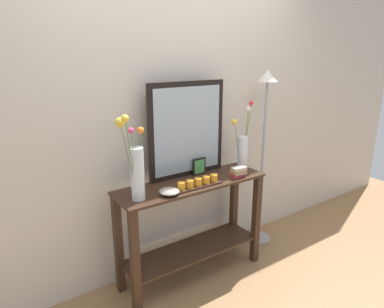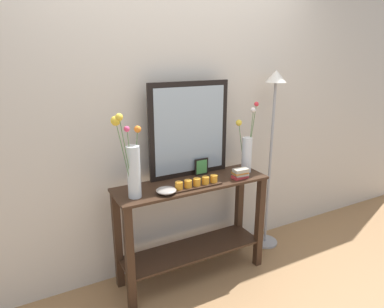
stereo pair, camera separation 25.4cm
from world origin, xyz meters
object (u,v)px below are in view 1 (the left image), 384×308
vase_right (243,149)px  floor_lamp (264,130)px  console_table (192,220)px  book_stack (238,172)px  candle_tray (198,183)px  mirror_leaning (187,130)px  picture_frame_small (199,166)px  tall_vase_left (136,167)px  decorative_bowl (169,191)px

vase_right → floor_lamp: size_ratio=0.35×
console_table → vase_right: bearing=0.5°
book_stack → floor_lamp: size_ratio=0.08×
candle_tray → book_stack: size_ratio=2.99×
mirror_leaning → book_stack: (0.32, -0.26, -0.34)m
candle_tray → book_stack: bearing=-1.1°
picture_frame_small → floor_lamp: bearing=-1.5°
tall_vase_left → picture_frame_small: tall_vase_left is taller
candle_tray → decorative_bowl: bearing=-178.6°
candle_tray → book_stack: 0.39m
mirror_leaning → picture_frame_small: mirror_leaning is taller
vase_right → candle_tray: size_ratio=1.48×
console_table → mirror_leaning: size_ratio=1.61×
console_table → tall_vase_left: 0.74m
mirror_leaning → vase_right: mirror_leaning is taller
vase_right → picture_frame_small: size_ratio=4.22×
picture_frame_small → vase_right: bearing=-16.5°
decorative_bowl → console_table: bearing=21.8°
tall_vase_left → decorative_bowl: (0.22, -0.05, -0.21)m
picture_frame_small → candle_tray: bearing=-127.0°
picture_frame_small → book_stack: picture_frame_small is taller
decorative_bowl → book_stack: size_ratio=1.11×
picture_frame_small → floor_lamp: (0.71, -0.02, 0.22)m
mirror_leaning → tall_vase_left: mirror_leaning is taller
candle_tray → picture_frame_small: (0.16, 0.21, 0.04)m
decorative_bowl → book_stack: book_stack is taller
tall_vase_left → candle_tray: tall_vase_left is taller
tall_vase_left → candle_tray: (0.48, -0.04, -0.21)m
tall_vase_left → picture_frame_small: bearing=15.1°
mirror_leaning → candle_tray: bearing=-105.9°
vase_right → floor_lamp: 0.37m
book_stack → floor_lamp: (0.48, 0.20, 0.25)m
candle_tray → book_stack: book_stack is taller
console_table → vase_right: size_ratio=2.10×
console_table → mirror_leaning: bearing=68.8°
vase_right → candle_tray: 0.56m
candle_tray → console_table: bearing=82.7°
console_table → floor_lamp: bearing=6.4°
console_table → floor_lamp: size_ratio=0.74×
book_stack → vase_right: bearing=39.0°
mirror_leaning → floor_lamp: size_ratio=0.46×
tall_vase_left → candle_tray: size_ratio=1.55×
tall_vase_left → book_stack: 0.89m
vase_right → book_stack: bearing=-141.0°
mirror_leaning → picture_frame_small: 0.32m
candle_tray → picture_frame_small: picture_frame_small is taller
console_table → picture_frame_small: bearing=37.6°
picture_frame_small → floor_lamp: 0.74m
tall_vase_left → book_stack: bearing=-3.2°
tall_vase_left → vase_right: (1.00, 0.06, -0.05)m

